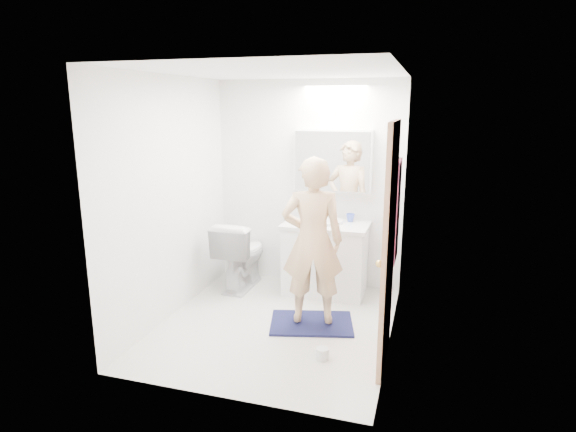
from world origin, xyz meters
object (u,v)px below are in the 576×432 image
at_px(toothbrush_cup, 350,218).
at_px(soap_bottle_a, 309,209).
at_px(person, 313,241).
at_px(toilet, 241,254).
at_px(toilet_paper_roll, 322,354).
at_px(vanity_cabinet, 325,260).
at_px(medicine_cabinet, 333,161).
at_px(soap_bottle_b, 318,212).

bearing_deg(toothbrush_cup, soap_bottle_a, -178.82).
bearing_deg(person, toilet, -49.43).
height_order(toothbrush_cup, toilet_paper_roll, toothbrush_cup).
bearing_deg(vanity_cabinet, toothbrush_cup, 33.23).
bearing_deg(toothbrush_cup, toilet, -167.42).
bearing_deg(person, vanity_cabinet, -100.48).
relative_size(vanity_cabinet, soap_bottle_a, 3.78).
bearing_deg(toothbrush_cup, toilet_paper_roll, -88.01).
bearing_deg(medicine_cabinet, person, -88.13).
xyz_separation_m(soap_bottle_a, soap_bottle_b, (0.11, 0.03, -0.04)).
xyz_separation_m(toilet, soap_bottle_a, (0.74, 0.27, 0.53)).
bearing_deg(soap_bottle_b, toilet, -160.94).
xyz_separation_m(vanity_cabinet, medicine_cabinet, (0.02, 0.21, 1.11)).
height_order(medicine_cabinet, toothbrush_cup, medicine_cabinet).
xyz_separation_m(toilet, toothbrush_cup, (1.23, 0.28, 0.46)).
bearing_deg(medicine_cabinet, soap_bottle_b, -168.91).
height_order(toilet, soap_bottle_b, soap_bottle_b).
bearing_deg(medicine_cabinet, toothbrush_cup, -12.53).
xyz_separation_m(medicine_cabinet, soap_bottle_a, (-0.26, -0.06, -0.56)).
distance_m(vanity_cabinet, soap_bottle_a, 0.62).
bearing_deg(soap_bottle_b, soap_bottle_a, -164.60).
xyz_separation_m(toilet, person, (1.04, -0.74, 0.45)).
height_order(medicine_cabinet, toilet_paper_roll, medicine_cabinet).
xyz_separation_m(toilet, toilet_paper_roll, (1.29, -1.35, -0.36)).
bearing_deg(medicine_cabinet, soap_bottle_a, -167.10).
height_order(soap_bottle_b, toothbrush_cup, soap_bottle_b).
xyz_separation_m(vanity_cabinet, toothbrush_cup, (0.24, 0.16, 0.48)).
bearing_deg(soap_bottle_b, medicine_cabinet, 11.09).
height_order(toilet, toothbrush_cup, toothbrush_cup).
bearing_deg(person, toilet_paper_roll, 97.85).
bearing_deg(toilet_paper_roll, soap_bottle_a, 108.59).
bearing_deg(person, toothbrush_cup, -114.73).
bearing_deg(toilet_paper_roll, soap_bottle_b, 104.79).
bearing_deg(toilet, soap_bottle_b, -160.16).
distance_m(medicine_cabinet, soap_bottle_a, 0.62).
distance_m(toilet, toilet_paper_roll, 1.90).
height_order(person, toilet_paper_roll, person).
height_order(medicine_cabinet, soap_bottle_a, medicine_cabinet).
xyz_separation_m(vanity_cabinet, soap_bottle_a, (-0.24, 0.15, 0.55)).
height_order(soap_bottle_a, soap_bottle_b, soap_bottle_a).
height_order(person, soap_bottle_b, person).
relative_size(person, soap_bottle_b, 9.89).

